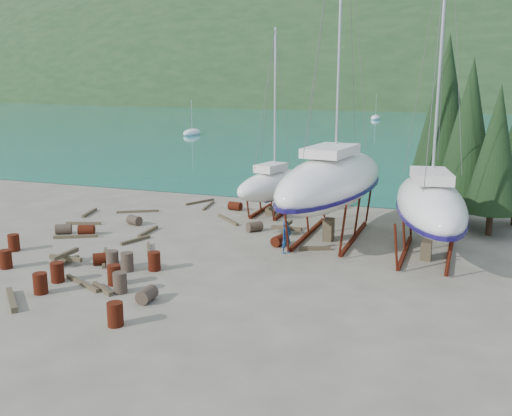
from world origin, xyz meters
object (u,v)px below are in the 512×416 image
(large_sailboat_far, at_px, (430,203))
(large_sailboat_near, at_px, (332,180))
(worker, at_px, (286,237))
(small_sailboat_shore, at_px, (273,184))

(large_sailboat_far, bearing_deg, large_sailboat_near, 149.88)
(large_sailboat_far, relative_size, worker, 9.79)
(large_sailboat_near, xyz_separation_m, small_sailboat_shore, (-5.04, 4.56, -1.30))
(large_sailboat_near, xyz_separation_m, large_sailboat_far, (5.32, -1.81, -0.54))
(large_sailboat_far, distance_m, worker, 7.29)
(small_sailboat_shore, xyz_separation_m, worker, (3.58, -8.30, -1.11))
(large_sailboat_far, height_order, worker, large_sailboat_far)
(large_sailboat_near, distance_m, small_sailboat_shore, 6.91)
(small_sailboat_shore, height_order, worker, small_sailboat_shore)
(large_sailboat_near, relative_size, small_sailboat_shore, 1.70)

